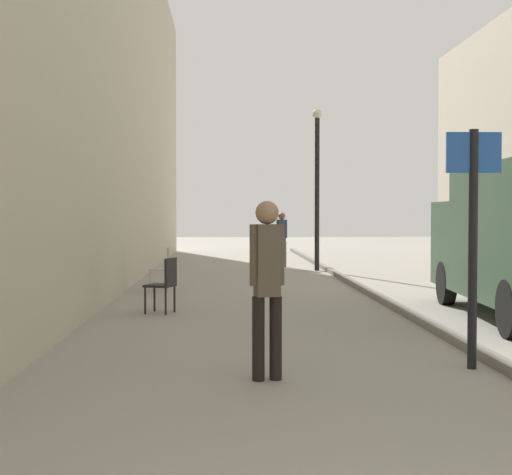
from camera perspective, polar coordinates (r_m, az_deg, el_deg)
ground_plane at (r=14.07m, az=3.47°, el=-5.08°), size 80.00×80.00×0.00m
building_facade_left at (r=14.62m, az=-15.43°, el=14.44°), size 2.04×40.00×9.80m
kerb_strip at (r=14.31m, az=9.80°, el=-4.75°), size 0.16×40.00×0.12m
pedestrian_main_foreground at (r=7.65m, az=0.84°, el=-2.99°), size 0.36×0.25×1.82m
pedestrian_mid_block at (r=23.77m, az=1.96°, el=0.15°), size 0.34×0.22×1.72m
street_sign_post at (r=8.52m, az=16.03°, el=0.77°), size 0.60×0.10×2.60m
lamp_post at (r=22.43m, az=4.63°, el=4.46°), size 0.28×0.28×4.76m
cafe_chair_near_window at (r=16.62m, az=-7.03°, el=-2.14°), size 0.48×0.48×0.94m
cafe_chair_by_doorway at (r=12.90m, az=-6.90°, el=-3.28°), size 0.56×0.56×0.94m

